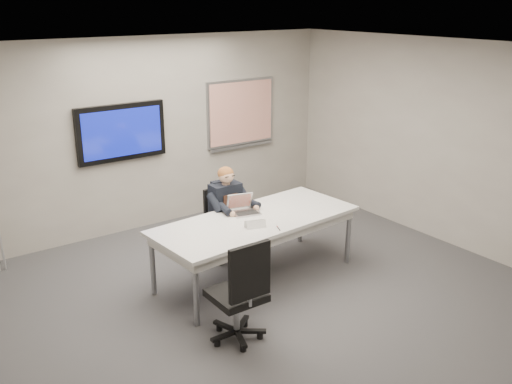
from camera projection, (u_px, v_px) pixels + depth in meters
floor at (277, 302)px, 6.50m from camera, size 6.00×6.00×0.02m
ceiling at (280, 50)px, 5.60m from camera, size 6.00×6.00×0.02m
wall_back at (153, 134)px, 8.35m from camera, size 6.00×0.02×2.80m
wall_right at (453, 145)px, 7.71m from camera, size 0.02×6.00×2.80m
conference_table at (256, 225)px, 6.86m from camera, size 2.61×1.24×0.78m
tv_display at (121, 132)px, 8.00m from camera, size 1.30×0.09×0.80m
whiteboard at (241, 114)px, 9.14m from camera, size 1.25×0.08×1.10m
office_chair_far at (223, 237)px, 7.54m from camera, size 0.45×0.45×0.94m
office_chair_near at (239, 310)px, 5.66m from camera, size 0.54×0.54×1.12m
seated_person at (233, 227)px, 7.29m from camera, size 0.39×0.68×1.28m
laptop at (243, 208)px, 7.01m from camera, size 0.37×0.37×0.23m
name_tent at (255, 224)px, 6.55m from camera, size 0.24×0.13×0.09m
pen at (278, 228)px, 6.53m from camera, size 0.06×0.13×0.01m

